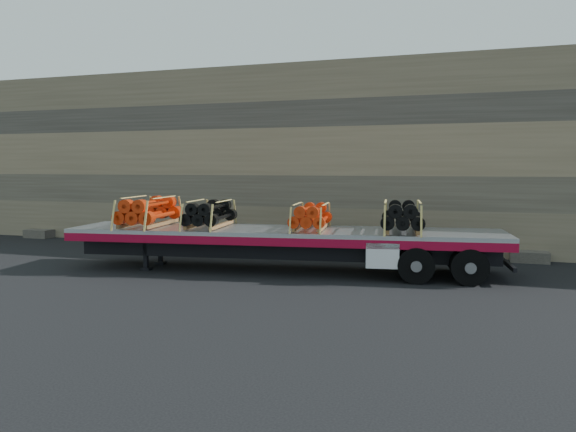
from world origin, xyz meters
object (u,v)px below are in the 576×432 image
at_px(bundle_midfront, 210,215).
at_px(bundle_rear, 402,217).
at_px(bundle_midrear, 311,217).
at_px(bundle_front, 149,212).
at_px(trailer, 283,250).

distance_m(bundle_midfront, bundle_rear, 5.75).
bearing_deg(bundle_midrear, bundle_front, 180.00).
relative_size(bundle_midfront, bundle_rear, 0.95).
relative_size(bundle_front, bundle_midrear, 1.20).
bearing_deg(bundle_midfront, bundle_front, -180.00).
xyz_separation_m(bundle_midrear, bundle_rear, (2.60, 0.37, 0.05)).
bearing_deg(bundle_midfront, bundle_rear, 0.00).
relative_size(bundle_midrear, bundle_rear, 0.89).
bearing_deg(bundle_midfront, bundle_midrear, -0.00).
xyz_separation_m(bundle_front, bundle_rear, (7.64, 1.09, -0.03)).
relative_size(trailer, bundle_midrear, 6.22).
bearing_deg(bundle_midrear, trailer, 180.00).
bearing_deg(bundle_midrear, bundle_rear, 0.00).
xyz_separation_m(trailer, bundle_rear, (3.44, 0.49, 1.05)).
xyz_separation_m(bundle_front, bundle_midfront, (1.95, 0.28, -0.04)).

